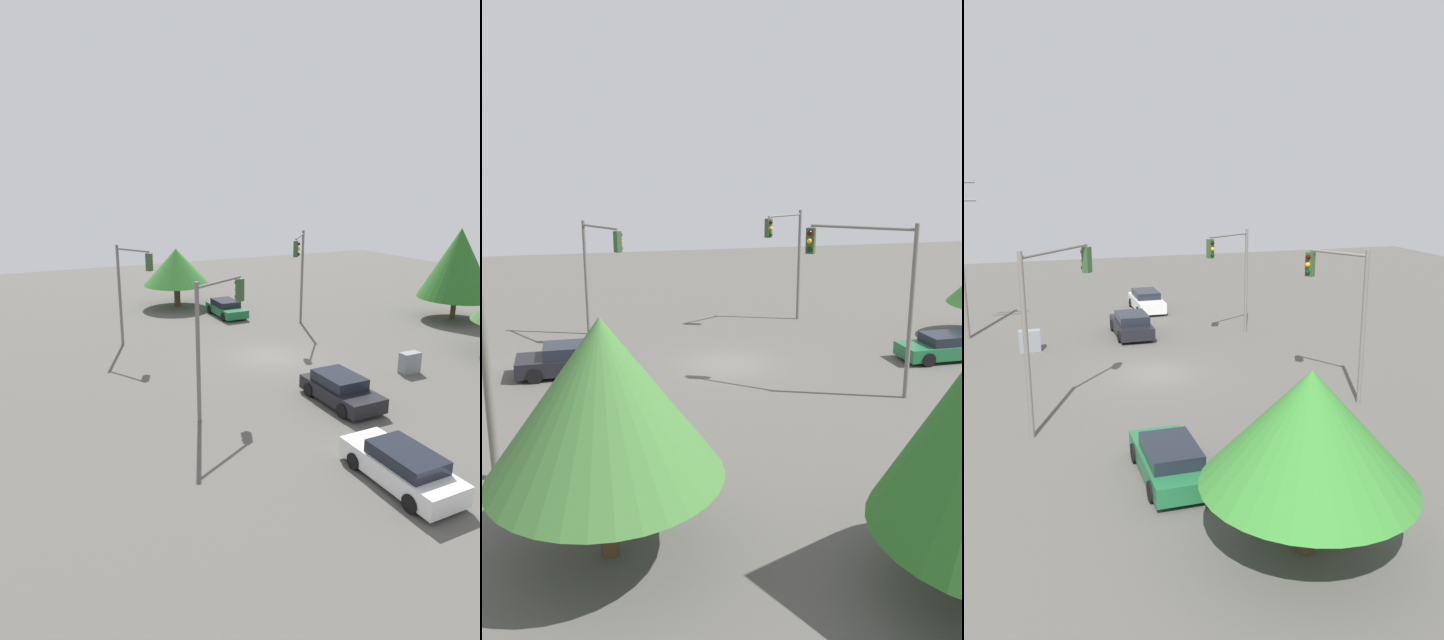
{
  "view_description": "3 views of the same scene",
  "coord_description": "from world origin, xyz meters",
  "views": [
    {
      "loc": [
        -14.28,
        -25.06,
        10.04
      ],
      "look_at": [
        -2.15,
        -0.24,
        2.65
      ],
      "focal_mm": 28.0,
      "sensor_mm": 36.0,
      "label": 1
    },
    {
      "loc": [
        27.16,
        -6.95,
        9.13
      ],
      "look_at": [
        -0.81,
        -0.05,
        1.93
      ],
      "focal_mm": 35.0,
      "sensor_mm": 36.0,
      "label": 2
    },
    {
      "loc": [
        6.15,
        28.34,
        9.84
      ],
      "look_at": [
        -2.36,
        0.5,
        2.64
      ],
      "focal_mm": 35.0,
      "sensor_mm": 36.0,
      "label": 3
    }
  ],
  "objects": [
    {
      "name": "traffic_signal_aux",
      "position": [
        4.96,
        4.62,
        4.78
      ],
      "size": [
        2.96,
        3.52,
        6.98
      ],
      "rotation": [
        0.0,
        0.0,
        4.02
      ],
      "color": "slate",
      "rests_on": "ground_plane"
    },
    {
      "name": "ground_plane",
      "position": [
        0.0,
        0.0,
        0.0
      ],
      "size": [
        80.0,
        80.0,
        0.0
      ],
      "primitive_type": "plane",
      "color": "#54514C"
    },
    {
      "name": "sedan_green",
      "position": [
        1.81,
        10.37,
        0.62
      ],
      "size": [
        1.97,
        4.37,
        1.25
      ],
      "rotation": [
        0.0,
        0.0,
        3.14
      ],
      "color": "#1E6638",
      "rests_on": "ground_plane"
    },
    {
      "name": "traffic_signal_cross",
      "position": [
        -6.95,
        5.39,
        4.42
      ],
      "size": [
        1.69,
        2.7,
        6.56
      ],
      "rotation": [
        0.0,
        0.0,
        -1.06
      ],
      "color": "slate",
      "rests_on": "ground_plane"
    },
    {
      "name": "electrical_cabinet",
      "position": [
        5.69,
        -5.71,
        0.59
      ],
      "size": [
        1.14,
        0.6,
        1.17
      ],
      "primitive_type": "cube",
      "color": "gray",
      "rests_on": "ground_plane"
    },
    {
      "name": "traffic_signal_main",
      "position": [
        -5.91,
        -5.48,
        4.26
      ],
      "size": [
        3.06,
        1.91,
        6.26
      ],
      "rotation": [
        0.0,
        0.0,
        0.52
      ],
      "color": "slate",
      "rests_on": "ground_plane"
    },
    {
      "name": "tree_corner",
      "position": [
        13.66,
        -6.39,
        3.99
      ],
      "size": [
        5.55,
        5.55,
        5.9
      ],
      "color": "#4C3823",
      "rests_on": "ground_plane"
    },
    {
      "name": "sedan_dark",
      "position": [
        -0.23,
        -7.28,
        0.67
      ],
      "size": [
        2.07,
        4.35,
        1.39
      ],
      "rotation": [
        0.0,
        0.0,
        3.14
      ],
      "color": "black",
      "rests_on": "ground_plane"
    }
  ]
}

